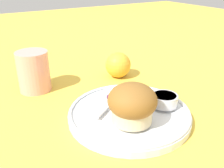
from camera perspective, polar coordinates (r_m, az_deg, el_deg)
ground_plane at (r=0.51m, az=1.68°, el=-7.38°), size 3.00×3.00×0.00m
plate at (r=0.50m, az=3.95°, el=-6.74°), size 0.24×0.24×0.02m
muffin at (r=0.44m, az=4.64°, el=-4.51°), size 0.09×0.09×0.07m
cream_ramekin at (r=0.52m, az=11.89°, el=-3.46°), size 0.05×0.05×0.02m
berry_pair at (r=0.53m, az=-0.14°, el=-2.87°), size 0.02×0.01×0.01m
butter_knife at (r=0.53m, az=0.23°, el=-3.33°), size 0.14×0.10×0.00m
orange_fruit at (r=0.68m, az=1.40°, el=4.38°), size 0.07×0.07×0.07m
juice_glass at (r=0.63m, az=-17.47°, el=2.78°), size 0.08×0.08×0.10m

